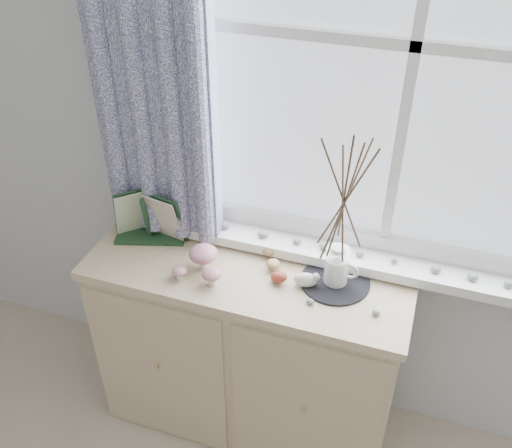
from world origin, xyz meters
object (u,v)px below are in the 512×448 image
sideboard (248,349)px  botanical_book (144,220)px  twig_pitcher (344,196)px  toadstool_cluster (203,261)px

sideboard → botanical_book: 0.68m
sideboard → twig_pitcher: twig_pitcher is taller
sideboard → botanical_book: bearing=175.9°
sideboard → twig_pitcher: (0.32, 0.04, 0.79)m
toadstool_cluster → twig_pitcher: (0.46, 0.10, 0.31)m
botanical_book → twig_pitcher: bearing=-16.3°
toadstool_cluster → sideboard: bearing=24.4°
sideboard → toadstool_cluster: toadstool_cluster is taller
sideboard → toadstool_cluster: size_ratio=6.56×
botanical_book → sideboard: bearing=-21.0°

